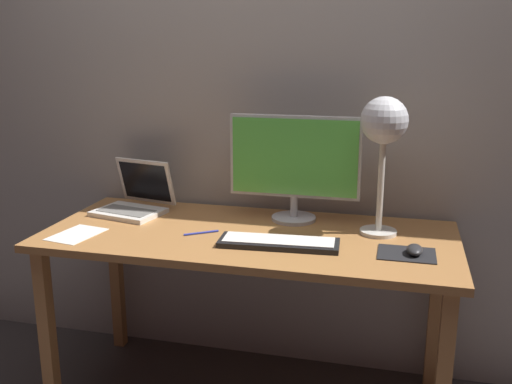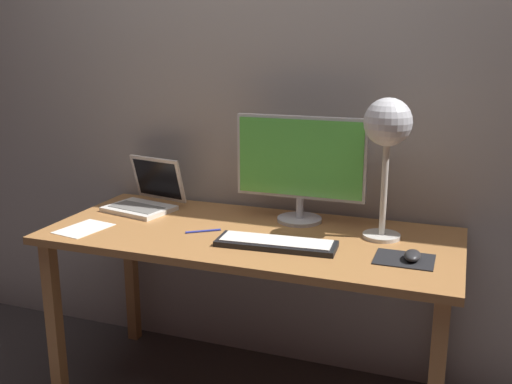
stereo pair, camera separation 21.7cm
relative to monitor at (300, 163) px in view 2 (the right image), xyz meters
name	(u,v)px [view 2 (the right image)]	position (x,y,z in m)	size (l,w,h in m)	color
back_wall	(283,81)	(-0.14, 0.19, 0.31)	(4.80, 0.06, 2.60)	#A8A099
desk	(250,252)	(-0.14, -0.21, -0.33)	(1.60, 0.70, 0.74)	#A8703D
monitor	(300,163)	(0.00, 0.00, 0.00)	(0.54, 0.19, 0.44)	silver
keyboard_main	(276,243)	(0.00, -0.32, -0.24)	(0.45, 0.17, 0.03)	black
laptop	(148,194)	(-0.69, -0.04, -0.19)	(0.33, 0.32, 0.22)	silver
desk_lamp	(387,131)	(0.35, -0.10, 0.16)	(0.18, 0.18, 0.53)	beige
mousepad	(404,259)	(0.46, -0.30, -0.25)	(0.20, 0.16, 0.00)	black
mouse	(412,255)	(0.49, -0.30, -0.23)	(0.06, 0.10, 0.03)	#28282B
paper_sheet_near_mouse	(84,229)	(-0.78, -0.39, -0.25)	(0.15, 0.21, 0.00)	white
pen	(203,231)	(-0.32, -0.27, -0.24)	(0.01, 0.01, 0.14)	#2633A5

